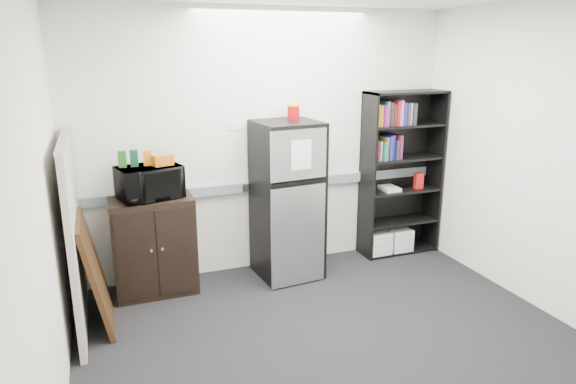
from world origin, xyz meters
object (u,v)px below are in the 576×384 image
object	(u,v)px
bookshelf	(400,170)
microwave	(149,182)
cubicle_partition	(74,235)
cabinet	(154,245)
refrigerator	(287,201)

from	to	relation	value
bookshelf	microwave	xyz separation A→B (m)	(-2.74, -0.08, 0.13)
cubicle_partition	bookshelf	bearing A→B (deg)	8.13
microwave	cabinet	bearing A→B (deg)	74.83
cubicle_partition	microwave	bearing A→B (deg)	31.31
cubicle_partition	cabinet	distance (m)	0.86
bookshelf	refrigerator	xyz separation A→B (m)	(-1.40, -0.15, -0.17)
cabinet	microwave	xyz separation A→B (m)	(0.00, -0.02, 0.63)
microwave	refrigerator	xyz separation A→B (m)	(1.34, -0.06, -0.30)
microwave	cubicle_partition	bearing A→B (deg)	-163.86
bookshelf	refrigerator	size ratio (longest dim) A/B	1.15
microwave	refrigerator	world-z (taller)	refrigerator
cabinet	microwave	distance (m)	0.63
bookshelf	cubicle_partition	size ratio (longest dim) A/B	1.14
cabinet	microwave	size ratio (longest dim) A/B	1.72
bookshelf	microwave	bearing A→B (deg)	-178.30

